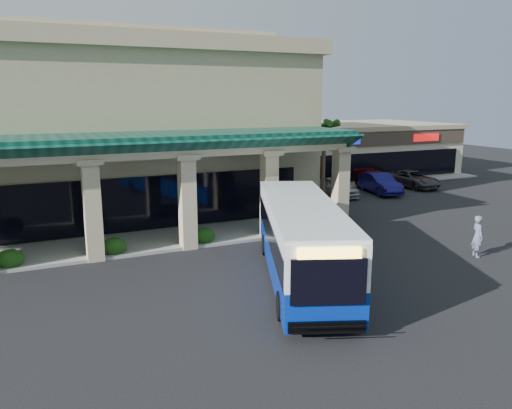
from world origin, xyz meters
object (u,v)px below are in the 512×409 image
car_silver (337,187)px  car_red (378,181)px  transit_bus (301,242)px  pedestrian (478,236)px  car_gray (412,179)px  car_white (380,183)px

car_silver → car_red: size_ratio=0.82×
transit_bus → car_silver: transit_bus is taller
pedestrian → car_gray: size_ratio=0.39×
car_silver → car_red: car_red is taller
transit_bus → car_gray: 24.66m
transit_bus → car_white: transit_bus is taller
pedestrian → car_gray: (10.26, 15.98, -0.29)m
car_silver → car_white: (3.76, -0.36, 0.06)m
car_silver → car_white: bearing=-3.6°
car_white → car_gray: (4.20, 1.06, -0.08)m
car_white → car_red: car_white is taller
pedestrian → car_red: size_ratio=0.38×
pedestrian → car_white: bearing=-1.6°
car_silver → car_gray: (7.96, 0.70, -0.02)m
pedestrian → car_red: pedestrian is taller
transit_bus → car_red: size_ratio=2.23×
car_silver → car_gray: bearing=6.9°
pedestrian → car_red: bearing=-2.4°
car_silver → car_white: car_white is taller
transit_bus → car_white: size_ratio=2.44×
car_silver → car_gray: 7.99m
pedestrian → car_red: (6.77, 16.04, -0.24)m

